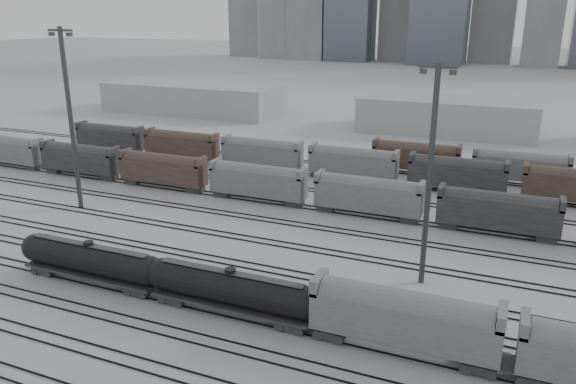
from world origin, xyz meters
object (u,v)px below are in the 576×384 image
at_px(light_mast_c, 430,172).
at_px(tank_car_a, 90,260).
at_px(hopper_car_a, 404,316).
at_px(tank_car_b, 231,289).

bearing_deg(light_mast_c, tank_car_a, -156.99).
distance_m(hopper_car_a, light_mast_c, 16.15).
height_order(tank_car_a, hopper_car_a, hopper_car_a).
relative_size(tank_car_a, light_mast_c, 0.79).
height_order(tank_car_a, light_mast_c, light_mast_c).
xyz_separation_m(tank_car_b, light_mast_c, (15.35, 13.60, 9.51)).
height_order(tank_car_b, hopper_car_a, hopper_car_a).
relative_size(tank_car_a, tank_car_b, 0.99).
bearing_deg(tank_car_a, tank_car_b, 0.00).
bearing_deg(tank_car_b, light_mast_c, 41.54).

